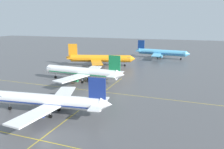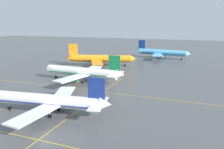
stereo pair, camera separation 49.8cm
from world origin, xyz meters
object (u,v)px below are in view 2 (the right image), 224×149
(airliner_second_row, at_px, (82,72))
(airliner_third_row, at_px, (100,59))
(airliner_front_gate, at_px, (49,101))
(airliner_far_left_stand, at_px, (162,52))

(airliner_second_row, relative_size, airliner_third_row, 0.97)
(airliner_front_gate, relative_size, airliner_second_row, 0.92)
(airliner_third_row, height_order, airliner_far_left_stand, airliner_third_row)
(airliner_front_gate, xyz_separation_m, airliner_far_left_stand, (14.21, 108.67, 0.35))
(airliner_third_row, xyz_separation_m, airliner_far_left_stand, (29.01, 40.62, -0.19))
(airliner_front_gate, distance_m, airliner_third_row, 69.64)
(airliner_front_gate, height_order, airliner_far_left_stand, airliner_far_left_stand)
(airliner_front_gate, bearing_deg, airliner_far_left_stand, 82.55)
(airliner_second_row, height_order, airliner_far_left_stand, airliner_far_left_stand)
(airliner_third_row, bearing_deg, airliner_far_left_stand, 54.46)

